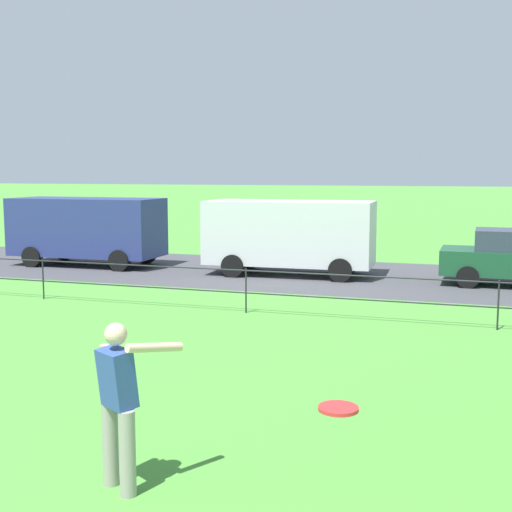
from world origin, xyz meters
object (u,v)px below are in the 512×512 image
person_thrower (119,401)px  panel_van_left (87,227)px  frisbee (338,408)px  panel_van_far_right (290,233)px

person_thrower → panel_van_left: 16.60m
frisbee → panel_van_far_right: 15.96m
panel_van_far_right → frisbee: bearing=-73.7°
frisbee → panel_van_left: size_ratio=0.06×
frisbee → panel_van_far_right: size_ratio=0.06×
frisbee → panel_van_left: panel_van_left is taller
panel_van_far_right → person_thrower: bearing=-81.6°
person_thrower → panel_van_left: bearing=123.0°
person_thrower → panel_van_far_right: panel_van_far_right is taller
person_thrower → panel_van_left: panel_van_left is taller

